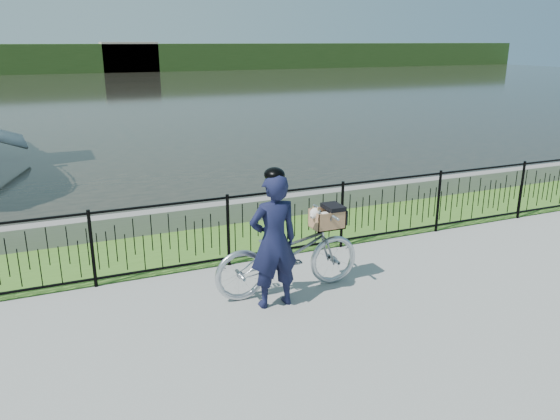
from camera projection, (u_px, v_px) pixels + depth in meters
name	position (u px, v px, depth m)	size (l,w,h in m)	color
ground	(334.00, 295.00, 7.54)	(120.00, 120.00, 0.00)	gray
grass_strip	(265.00, 236.00, 9.82)	(60.00, 2.00, 0.01)	#427023
water	(97.00, 93.00, 36.49)	(120.00, 120.00, 0.00)	black
quay_wall	(246.00, 210.00, 10.64)	(60.00, 0.30, 0.40)	slate
fence	(288.00, 222.00, 8.77)	(14.00, 0.06, 1.15)	black
far_treeline	(71.00, 58.00, 59.74)	(120.00, 6.00, 3.00)	#284319
far_building_right	(129.00, 57.00, 60.65)	(6.00, 3.00, 3.20)	#AC9D8A
bicycle_rig	(289.00, 253.00, 7.53)	(2.12, 0.74, 1.20)	#B0B6BD
cyclist	(274.00, 240.00, 7.01)	(0.66, 0.43, 1.86)	black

